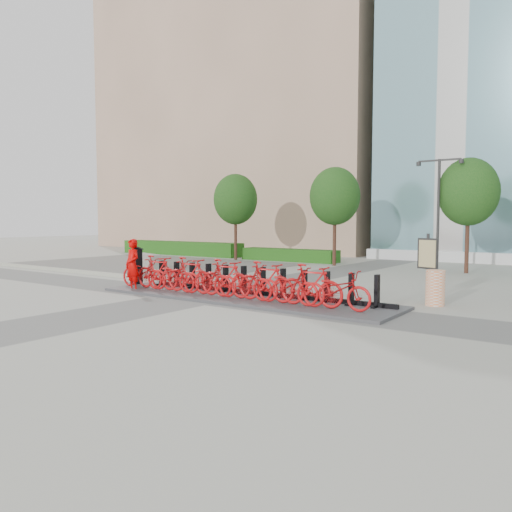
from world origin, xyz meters
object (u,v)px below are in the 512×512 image
Objects in this scene: construction_barrel at (435,288)px; kiosk at (136,265)px; bike_0 at (142,273)px; worker_red at (132,265)px; jersey_barrier at (146,263)px; map_sign at (428,256)px.

kiosk is at bearing -168.89° from construction_barrel.
worker_red is at bearing 171.06° from bike_0.
construction_barrel is 13.73m from jersey_barrier.
bike_0 is at bearing -164.41° from construction_barrel.
map_sign is (13.18, -1.19, 0.89)m from jersey_barrier.
construction_barrel is 0.50× the size of map_sign.
worker_red is at bearing -162.35° from construction_barrel.
kiosk reaches higher than construction_barrel.
kiosk is at bearing 59.51° from bike_0.
jersey_barrier is at bearing 172.13° from construction_barrel.
worker_red is 9.29m from map_sign.
map_sign reaches higher than jersey_barrier.
kiosk reaches higher than jersey_barrier.
map_sign is at bearing -69.52° from bike_0.
kiosk is (-0.94, 0.55, 0.16)m from bike_0.
map_sign is (-0.43, 0.69, 0.80)m from construction_barrel.
worker_red is at bearing -25.93° from jersey_barrier.
worker_red reaches higher than bike_0.
worker_red is (0.88, -0.92, 0.13)m from kiosk.
construction_barrel is at bearing 12.09° from jersey_barrier.
bike_0 is 0.92× the size of jersey_barrier.
kiosk is 0.80× the size of worker_red.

